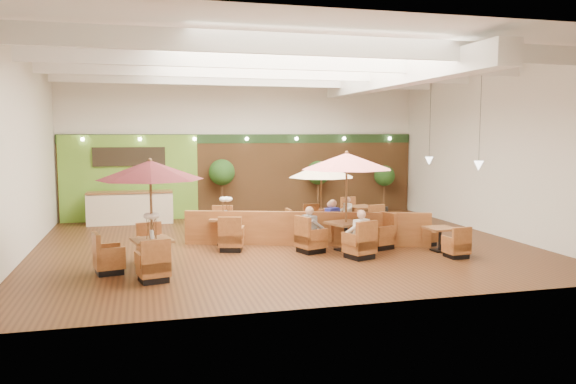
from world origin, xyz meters
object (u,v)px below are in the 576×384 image
object	(u,v)px
table_0	(148,191)
topiary_0	(222,175)
diner_1	(334,218)
diner_4	(346,211)
table_3	(226,227)
table_5	(361,217)
diner_0	(360,229)
topiary_1	(318,175)
table_1	(346,183)
service_counter	(130,208)
booth_divider	(306,229)
table_2	(321,184)
table_4	(440,240)
topiary_2	(384,178)
diner_3	(330,216)
diner_2	(311,225)

from	to	relation	value
table_0	topiary_0	world-z (taller)	table_0
diner_1	diner_4	size ratio (longest dim) A/B	1.16
table_0	diner_4	world-z (taller)	table_0
table_0	diner_1	xyz separation A→B (m)	(5.34, 2.08, -1.14)
table_3	table_5	world-z (taller)	table_3
table_5	diner_0	size ratio (longest dim) A/B	3.13
topiary_1	table_1	bearing A→B (deg)	-100.92
diner_0	topiary_0	bearing A→B (deg)	80.11
service_counter	table_5	xyz separation A→B (m)	(7.83, -2.75, -0.23)
table_0	table_5	bearing A→B (deg)	19.81
topiary_0	diner_1	xyz separation A→B (m)	(2.55, -5.53, -0.93)
booth_divider	table_2	distance (m)	2.25
table_4	topiary_1	size ratio (longest dim) A/B	1.05
table_1	table_2	distance (m)	2.65
table_0	table_4	world-z (taller)	table_0
booth_divider	diner_1	distance (m)	0.91
table_5	table_3	bearing A→B (deg)	-171.81
topiary_1	diner_0	bearing A→B (deg)	-99.48
booth_divider	diner_4	distance (m)	2.50
topiary_2	table_0	bearing A→B (deg)	-141.11
booth_divider	diner_0	size ratio (longest dim) A/B	8.68
service_counter	table_3	world-z (taller)	table_3
diner_4	diner_3	bearing A→B (deg)	139.68
service_counter	diner_4	world-z (taller)	diner_4
table_2	topiary_1	xyz separation A→B (m)	(1.14, 3.91, -0.00)
table_3	topiary_2	size ratio (longest dim) A/B	1.42
table_2	table_5	xyz separation A→B (m)	(1.79, 0.96, -1.27)
table_1	topiary_0	distance (m)	7.03
table_5	diner_2	xyz separation A→B (m)	(-2.93, -3.60, 0.41)
table_3	diner_2	xyz separation A→B (m)	(2.09, -1.75, 0.27)
table_1	table_3	size ratio (longest dim) A/B	1.03
booth_divider	diner_2	world-z (taller)	diner_2
table_0	diner_2	xyz separation A→B (m)	(4.32, 1.06, -1.15)
topiary_0	diner_0	bearing A→B (deg)	-71.36
table_4	table_0	bearing A→B (deg)	178.66
table_1	table_5	world-z (taller)	table_1
table_2	topiary_0	xyz separation A→B (m)	(-2.68, 3.91, 0.08)
booth_divider	table_5	world-z (taller)	booth_divider
diner_4	topiary_2	bearing A→B (deg)	-33.84
service_counter	topiary_1	xyz separation A→B (m)	(7.18, 0.20, 1.04)
service_counter	topiary_0	xyz separation A→B (m)	(3.36, 0.20, 1.12)
table_0	topiary_1	distance (m)	10.08
table_3	topiary_0	size ratio (longest dim) A/B	1.22
service_counter	diner_0	bearing A→B (deg)	-51.24
diner_3	diner_1	bearing A→B (deg)	-103.03
table_4	diner_4	xyz separation A→B (m)	(-1.52, 3.37, 0.41)
service_counter	diner_2	world-z (taller)	diner_2
service_counter	topiary_2	bearing A→B (deg)	1.14
table_1	topiary_1	xyz separation A→B (m)	(1.26, 6.55, -0.26)
booth_divider	diner_3	distance (m)	1.30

